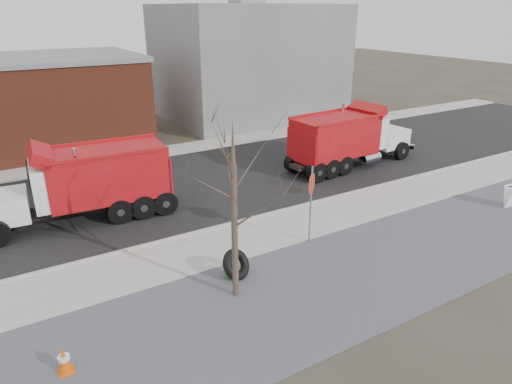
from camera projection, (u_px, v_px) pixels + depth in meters
ground at (278, 234)px, 16.86m from camera, size 120.00×120.00×0.00m
gravel_verge at (341, 278)px, 14.07m from camera, size 60.00×5.00×0.03m
sidewalk at (275, 231)px, 17.05m from camera, size 60.00×2.50×0.06m
curb at (257, 217)px, 18.07m from camera, size 60.00×0.15×0.11m
road at (206, 182)px, 21.87m from camera, size 60.00×9.40×0.02m
far_sidewalk at (164, 151)px, 26.40m from camera, size 60.00×2.00×0.06m
building_grey at (247, 62)px, 33.95m from camera, size 12.00×10.00×8.00m
bare_tree at (234, 190)px, 12.03m from camera, size 3.20×3.20×5.20m
fire_hydrant at (231, 267)px, 14.05m from camera, size 0.45×0.44×0.79m
truck_tire at (236, 264)px, 14.02m from camera, size 1.22×1.10×0.99m
stop_sign at (311, 192)px, 15.53m from camera, size 0.64×0.50×2.86m
sandwich_board at (512, 196)px, 18.91m from camera, size 0.73×0.50×0.97m
traffic_cone_far at (64, 361)px, 10.35m from camera, size 0.35×0.35×0.68m
dump_truck_red_a at (348, 137)px, 23.46m from camera, size 7.79×2.65×3.13m
dump_truck_red_b at (84, 181)px, 17.43m from camera, size 7.51×2.64×3.15m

